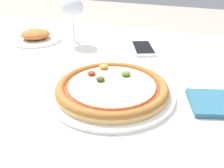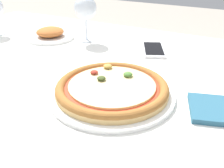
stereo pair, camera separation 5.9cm
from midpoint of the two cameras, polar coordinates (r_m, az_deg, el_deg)
dining_table at (r=0.79m, az=-15.60°, el=-1.74°), size 1.45×1.05×0.71m
pizza_plate at (r=0.60m, az=-2.84°, el=-1.17°), size 0.30×0.30×0.04m
wine_glass_far_left at (r=0.96m, az=-10.91°, el=16.34°), size 0.08×0.08×0.17m
cell_phone at (r=0.89m, az=5.20°, el=8.11°), size 0.12×0.16×0.01m
side_plate at (r=1.03m, az=-18.58°, el=10.20°), size 0.19×0.19×0.05m
napkin_folded at (r=0.60m, az=21.67°, el=-4.21°), size 0.18×0.15×0.01m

